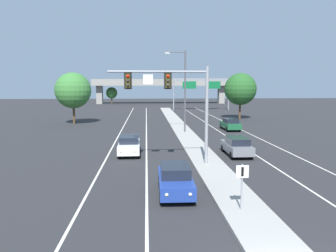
{
  "coord_description": "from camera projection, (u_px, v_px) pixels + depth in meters",
  "views": [
    {
      "loc": [
        -4.68,
        -8.7,
        6.04
      ],
      "look_at": [
        -3.2,
        13.28,
        3.2
      ],
      "focal_mm": 34.56,
      "sensor_mm": 36.0,
      "label": 1
    }
  ],
  "objects": [
    {
      "name": "overpass_bridge",
      "position": [
        161.0,
        85.0,
        101.38
      ],
      "size": [
        42.4,
        6.4,
        7.65
      ],
      "color": "gray",
      "rests_on": "ground"
    },
    {
      "name": "tree_far_left_a",
      "position": [
        112.0,
        93.0,
        101.8
      ],
      "size": [
        3.56,
        3.56,
        5.16
      ],
      "color": "#4C3823",
      "rests_on": "ground"
    },
    {
      "name": "median_sign_post",
      "position": [
        242.0,
        180.0,
        15.15
      ],
      "size": [
        0.6,
        0.1,
        2.2
      ],
      "color": "gray",
      "rests_on": "median_island"
    },
    {
      "name": "car_receding_green",
      "position": [
        230.0,
        124.0,
        42.83
      ],
      "size": [
        1.88,
        4.49,
        1.58
      ],
      "color": "#195633",
      "rests_on": "ground"
    },
    {
      "name": "car_oncoming_blue",
      "position": [
        175.0,
        179.0,
        17.91
      ],
      "size": [
        1.88,
        4.49,
        1.58
      ],
      "color": "navy",
      "rests_on": "ground"
    },
    {
      "name": "overhead_signal_mast",
      "position": [
        175.0,
        94.0,
        23.44
      ],
      "size": [
        7.29,
        0.44,
        7.2
      ],
      "color": "gray",
      "rests_on": "median_island"
    },
    {
      "name": "car_receding_grey",
      "position": [
        237.0,
        146.0,
        27.61
      ],
      "size": [
        1.82,
        4.47,
        1.58
      ],
      "color": "slate",
      "rests_on": "ground"
    },
    {
      "name": "street_lamp_median",
      "position": [
        183.0,
        86.0,
        39.69
      ],
      "size": [
        2.58,
        0.28,
        10.0
      ],
      "color": "#4C4C51",
      "rests_on": "median_island"
    },
    {
      "name": "median_island",
      "position": [
        202.0,
        155.0,
        27.5
      ],
      "size": [
        2.4,
        110.0,
        0.15
      ],
      "primitive_type": "cube",
      "color": "#9E9B93",
      "rests_on": "ground"
    },
    {
      "name": "lane_stripe_oncoming_center",
      "position": [
        146.0,
        142.0,
        34.12
      ],
      "size": [
        0.14,
        100.0,
        0.01
      ],
      "primitive_type": "cube",
      "color": "silver",
      "rests_on": "ground"
    },
    {
      "name": "tree_far_left_c",
      "position": [
        73.0,
        91.0,
        48.84
      ],
      "size": [
        5.42,
        5.42,
        7.84
      ],
      "color": "#4C3823",
      "rests_on": "ground"
    },
    {
      "name": "edge_stripe_left",
      "position": [
        115.0,
        142.0,
        33.9
      ],
      "size": [
        0.14,
        100.0,
        0.01
      ],
      "primitive_type": "cube",
      "color": "silver",
      "rests_on": "ground"
    },
    {
      "name": "edge_stripe_right",
      "position": [
        264.0,
        141.0,
        34.96
      ],
      "size": [
        0.14,
        100.0,
        0.01
      ],
      "primitive_type": "cube",
      "color": "silver",
      "rests_on": "ground"
    },
    {
      "name": "lane_stripe_receding_center",
      "position": [
        234.0,
        141.0,
        34.74
      ],
      "size": [
        0.14,
        100.0,
        0.01
      ],
      "primitive_type": "cube",
      "color": "silver",
      "rests_on": "ground"
    },
    {
      "name": "highway_sign_gantry",
      "position": [
        201.0,
        84.0,
        75.25
      ],
      "size": [
        13.28,
        0.42,
        7.5
      ],
      "color": "gray",
      "rests_on": "ground"
    },
    {
      "name": "tree_far_right_c",
      "position": [
        240.0,
        89.0,
        55.94
      ],
      "size": [
        5.52,
        5.52,
        7.99
      ],
      "color": "#4C3823",
      "rests_on": "ground"
    },
    {
      "name": "car_oncoming_white",
      "position": [
        129.0,
        145.0,
        28.05
      ],
      "size": [
        1.88,
        4.5,
        1.58
      ],
      "color": "silver",
      "rests_on": "ground"
    }
  ]
}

